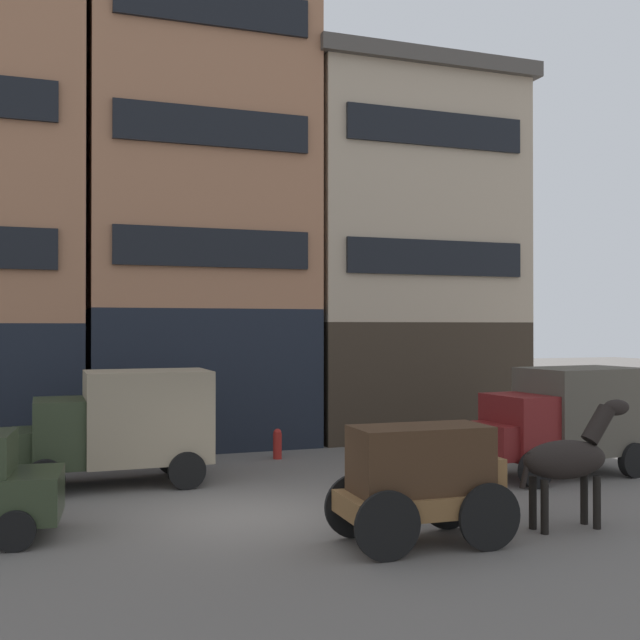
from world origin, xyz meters
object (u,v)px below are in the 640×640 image
at_px(delivery_truck_near, 122,423).
at_px(delivery_truck_far, 563,417).
at_px(fire_hydrant_curbside, 277,443).
at_px(cargo_wagon, 423,475).
at_px(draft_horse, 570,458).

distance_m(delivery_truck_near, delivery_truck_far, 10.61).
distance_m(delivery_truck_far, fire_hydrant_curbside, 7.58).
height_order(delivery_truck_near, fire_hydrant_curbside, delivery_truck_near).
xyz_separation_m(cargo_wagon, delivery_truck_far, (5.99, 4.19, 0.28)).
xyz_separation_m(draft_horse, fire_hydrant_curbside, (-2.92, 8.75, -0.84)).
height_order(cargo_wagon, draft_horse, draft_horse).
bearing_deg(cargo_wagon, delivery_truck_far, 34.92).
height_order(cargo_wagon, fire_hydrant_curbside, cargo_wagon).
bearing_deg(delivery_truck_far, draft_horse, -126.03).
relative_size(draft_horse, fire_hydrant_curbside, 2.83).
distance_m(cargo_wagon, delivery_truck_near, 7.89).
height_order(cargo_wagon, delivery_truck_near, delivery_truck_near).
height_order(draft_horse, delivery_truck_far, delivery_truck_far).
relative_size(cargo_wagon, delivery_truck_far, 0.65).
height_order(cargo_wagon, delivery_truck_far, delivery_truck_far).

